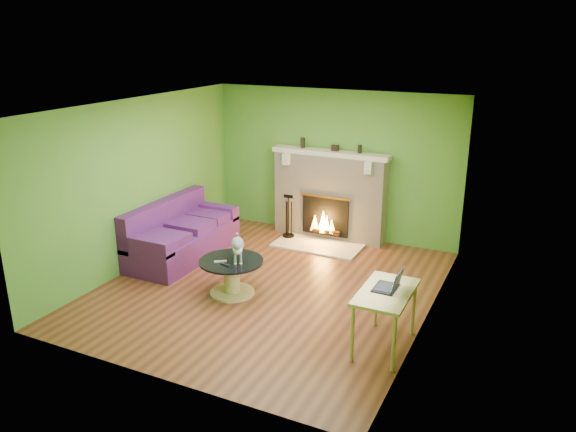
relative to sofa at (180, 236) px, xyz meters
The scene contains 22 objects.
floor 1.94m from the sofa, 12.68° to the right, with size 5.00×5.00×0.00m, color #572A19.
ceiling 2.94m from the sofa, 12.68° to the right, with size 5.00×5.00×0.00m, color white.
wall_back 2.95m from the sofa, 48.28° to the left, with size 5.00×5.00×0.00m, color #4D902F.
wall_front 3.58m from the sofa, 57.53° to the right, with size 5.00×5.00×0.00m, color #4D902F.
wall_left 1.10m from the sofa, 133.27° to the right, with size 5.00×5.00×0.00m, color #4D902F.
wall_right 4.23m from the sofa, ahead, with size 5.00×5.00×0.00m, color #4D902F.
window_frame 4.47m from the sofa, 17.83° to the right, with size 1.20×1.20×0.00m, color silver.
window_pane 4.46m from the sofa, 17.86° to the right, with size 1.06×1.06×0.00m, color white.
fireplace 2.69m from the sofa, 45.62° to the left, with size 2.10×0.46×1.58m.
hearth 2.34m from the sofa, 36.67° to the left, with size 1.50×0.75×0.03m, color beige.
mantel 2.89m from the sofa, 45.31° to the left, with size 2.10×0.28×0.08m, color beige.
sofa is the anchor object (origin of this frame).
coffee_table 1.69m from the sofa, 29.20° to the right, with size 0.90×0.90×0.51m.
desk 4.02m from the sofa, 18.39° to the right, with size 0.57×0.98×0.73m.
cat 1.77m from the sofa, 26.48° to the right, with size 0.22×0.61×0.38m, color slate, non-canonical shape.
remote_silver 1.68m from the sofa, 34.47° to the right, with size 0.17×0.04×0.02m, color gray.
remote_black 1.81m from the sofa, 33.89° to the right, with size 0.16×0.04×0.02m, color black.
laptop 4.01m from the sofa, 17.79° to the right, with size 0.29×0.34×0.25m, color black, non-canonical shape.
fire_tools 1.96m from the sofa, 51.32° to the left, with size 0.21×0.21×0.78m, color black, non-canonical shape.
mantel_vase_left 2.67m from the sofa, 55.19° to the left, with size 0.08×0.08×0.18m, color black.
mantel_vase_right 3.31m from the sofa, 38.76° to the left, with size 0.07×0.07×0.14m, color black.
mantel_box 3.00m from the sofa, 44.61° to the left, with size 0.12×0.08×0.10m, color black.
Camera 1 is at (3.45, -6.55, 3.55)m, focal length 35.00 mm.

